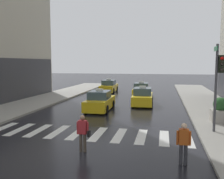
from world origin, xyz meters
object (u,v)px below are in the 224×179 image
at_px(taxi_second, 143,97).
at_px(taxi_fourth, 109,87).
at_px(taxi_third, 141,90).
at_px(taxi_lead, 100,102).
at_px(planter_near_corner, 220,111).
at_px(traffic_light_pole, 218,75).
at_px(pedestrian_with_handbag, 83,131).
at_px(pedestrian_plain_coat, 184,141).

xyz_separation_m(taxi_second, taxi_fourth, (-5.35, 9.51, 0.00)).
xyz_separation_m(taxi_second, taxi_third, (-0.64, 5.72, 0.00)).
height_order(taxi_lead, planter_near_corner, taxi_lead).
height_order(traffic_light_pole, pedestrian_with_handbag, traffic_light_pole).
bearing_deg(traffic_light_pole, taxi_lead, 145.40).
bearing_deg(pedestrian_plain_coat, taxi_lead, 120.20).
height_order(taxi_second, taxi_fourth, same).
bearing_deg(taxi_fourth, taxi_third, -38.79).
distance_m(taxi_lead, pedestrian_plain_coat, 11.91).
height_order(taxi_second, planter_near_corner, taxi_second).
distance_m(traffic_light_pole, planter_near_corner, 3.48).
relative_size(traffic_light_pole, pedestrian_plain_coat, 2.91).
relative_size(traffic_light_pole, taxi_second, 1.04).
bearing_deg(planter_near_corner, taxi_second, 130.03).
bearing_deg(pedestrian_with_handbag, pedestrian_plain_coat, -7.97).
bearing_deg(taxi_third, traffic_light_pole, -69.69).
relative_size(taxi_fourth, pedestrian_with_handbag, 2.77).
xyz_separation_m(taxi_third, taxi_fourth, (-4.71, 3.79, 0.00)).
distance_m(taxi_lead, pedestrian_with_handbag, 9.86).
relative_size(traffic_light_pole, planter_near_corner, 3.00).
distance_m(pedestrian_plain_coat, planter_near_corner, 7.68).
xyz_separation_m(taxi_lead, taxi_fourth, (-2.07, 12.91, 0.00)).
relative_size(taxi_second, pedestrian_with_handbag, 2.79).
relative_size(taxi_second, planter_near_corner, 2.88).
height_order(taxi_lead, pedestrian_plain_coat, taxi_lead).
xyz_separation_m(taxi_second, pedestrian_plain_coat, (2.71, -13.70, 0.21)).
relative_size(taxi_second, pedestrian_plain_coat, 2.79).
bearing_deg(planter_near_corner, pedestrian_plain_coat, -111.29).
relative_size(pedestrian_plain_coat, planter_near_corner, 1.03).
xyz_separation_m(traffic_light_pole, taxi_second, (-4.80, 8.98, -2.53)).
bearing_deg(taxi_second, planter_near_corner, -49.97).
bearing_deg(taxi_fourth, taxi_second, -60.63).
relative_size(taxi_lead, planter_near_corner, 2.86).
distance_m(taxi_second, pedestrian_with_handbag, 13.20).
xyz_separation_m(traffic_light_pole, taxi_lead, (-8.08, 5.57, -2.53)).
bearing_deg(planter_near_corner, traffic_light_pole, -105.98).
bearing_deg(taxi_third, taxi_lead, -106.13).
bearing_deg(traffic_light_pole, pedestrian_plain_coat, -113.89).
relative_size(taxi_lead, taxi_third, 0.99).
bearing_deg(pedestrian_plain_coat, traffic_light_pole, 66.11).
height_order(taxi_third, planter_near_corner, taxi_third).
height_order(taxi_third, taxi_fourth, same).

